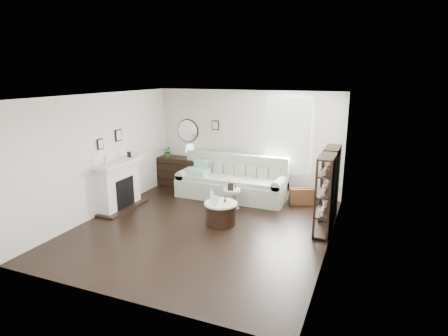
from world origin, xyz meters
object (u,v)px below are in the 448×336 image
at_px(sofa, 232,184).
at_px(drum_table, 221,213).
at_px(dresser, 179,171).
at_px(pedestal_table, 232,191).

xyz_separation_m(sofa, drum_table, (0.42, -1.79, -0.11)).
xyz_separation_m(dresser, pedestal_table, (2.08, -1.26, 0.05)).
xyz_separation_m(sofa, pedestal_table, (0.31, -0.87, 0.10)).
height_order(sofa, pedestal_table, sofa).
xyz_separation_m(drum_table, pedestal_table, (-0.11, 0.91, 0.21)).
bearing_deg(dresser, pedestal_table, -31.10).
height_order(sofa, drum_table, sofa).
bearing_deg(pedestal_table, dresser, 148.90).
distance_m(dresser, drum_table, 3.09).
bearing_deg(drum_table, dresser, 135.30).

